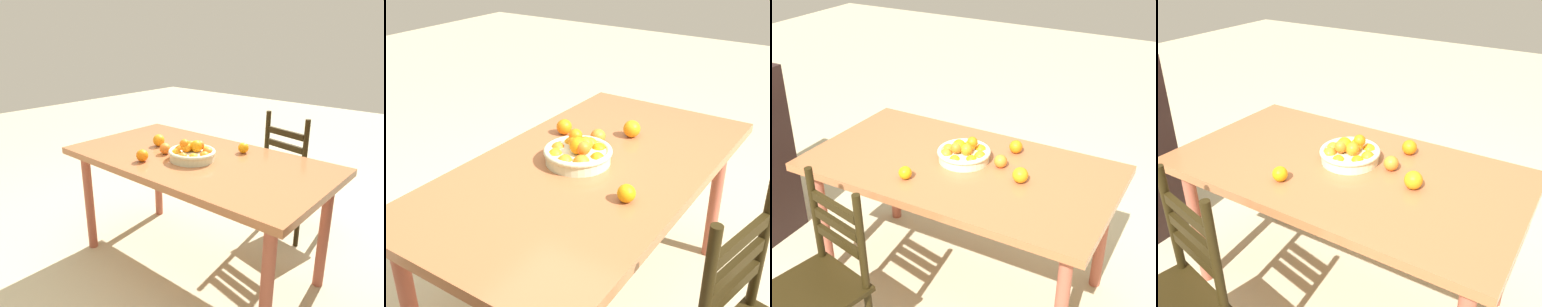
{
  "view_description": "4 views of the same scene",
  "coord_description": "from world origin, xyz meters",
  "views": [
    {
      "loc": [
        1.36,
        -1.61,
        1.51
      ],
      "look_at": [
        0.01,
        -0.06,
        0.81
      ],
      "focal_mm": 33.8,
      "sensor_mm": 36.0,
      "label": 1
    },
    {
      "loc": [
        1.47,
        0.91,
        1.67
      ],
      "look_at": [
        0.01,
        -0.06,
        0.81
      ],
      "focal_mm": 44.15,
      "sensor_mm": 36.0,
      "label": 2
    },
    {
      "loc": [
        -1.16,
        2.03,
        2.07
      ],
      "look_at": [
        0.01,
        -0.06,
        0.81
      ],
      "focal_mm": 47.31,
      "sensor_mm": 36.0,
      "label": 3
    },
    {
      "loc": [
        -0.93,
        1.44,
        1.73
      ],
      "look_at": [
        0.01,
        -0.06,
        0.81
      ],
      "focal_mm": 39.69,
      "sensor_mm": 36.0,
      "label": 4
    }
  ],
  "objects": [
    {
      "name": "fruit_bowl",
      "position": [
        0.01,
        -0.05,
        0.82
      ],
      "size": [
        0.29,
        0.29,
        0.13
      ],
      "color": "beige",
      "rests_on": "dining_table"
    },
    {
      "name": "dining_table",
      "position": [
        0.0,
        0.0,
        0.69
      ],
      "size": [
        1.63,
        0.88,
        0.77
      ],
      "color": "#9F5D36",
      "rests_on": "ground"
    },
    {
      "name": "orange_loose_0",
      "position": [
        -0.2,
        -0.27,
        0.81
      ],
      "size": [
        0.07,
        0.07,
        0.07
      ],
      "primitive_type": "sphere",
      "color": "orange",
      "rests_on": "dining_table"
    },
    {
      "name": "orange_loose_3",
      "position": [
        0.17,
        0.26,
        0.81
      ],
      "size": [
        0.07,
        0.07,
        0.07
      ],
      "primitive_type": "sphere",
      "color": "orange",
      "rests_on": "dining_table"
    },
    {
      "name": "orange_loose_1",
      "position": [
        -0.2,
        -0.08,
        0.81
      ],
      "size": [
        0.07,
        0.07,
        0.07
      ],
      "primitive_type": "sphere",
      "color": "orange",
      "rests_on": "dining_table"
    },
    {
      "name": "ground_plane",
      "position": [
        0.0,
        0.0,
        0.0
      ],
      "size": [
        12.0,
        12.0,
        0.0
      ],
      "primitive_type": "plane",
      "color": "#BDB18C"
    },
    {
      "name": "orange_loose_2",
      "position": [
        -0.35,
        0.01,
        0.81
      ],
      "size": [
        0.08,
        0.08,
        0.08
      ],
      "primitive_type": "sphere",
      "color": "orange",
      "rests_on": "dining_table"
    }
  ]
}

